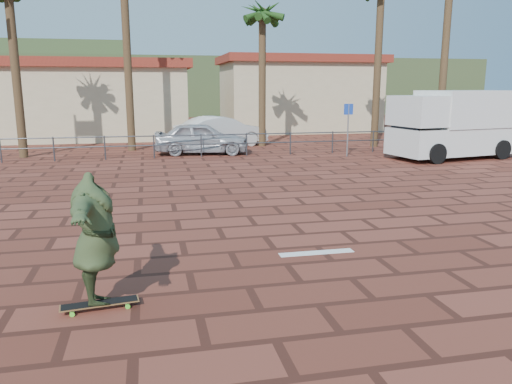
{
  "coord_description": "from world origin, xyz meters",
  "views": [
    {
      "loc": [
        -2.23,
        -9.48,
        2.98
      ],
      "look_at": [
        -0.04,
        0.61,
        0.8
      ],
      "focal_mm": 35.0,
      "sensor_mm": 36.0,
      "label": 1
    }
  ],
  "objects_px": {
    "campervan": "(456,123)",
    "car_white": "(221,131)",
    "longboard": "(100,304)",
    "car_silver": "(202,138)",
    "skateboarder": "(95,239)"
  },
  "relations": [
    {
      "from": "campervan",
      "to": "car_white",
      "type": "distance_m",
      "value": 11.05
    },
    {
      "from": "longboard",
      "to": "car_silver",
      "type": "distance_m",
      "value": 16.15
    },
    {
      "from": "campervan",
      "to": "car_silver",
      "type": "bearing_deg",
      "value": 151.2
    },
    {
      "from": "skateboarder",
      "to": "campervan",
      "type": "distance_m",
      "value": 18.24
    },
    {
      "from": "longboard",
      "to": "car_white",
      "type": "relative_size",
      "value": 0.23
    },
    {
      "from": "longboard",
      "to": "campervan",
      "type": "xyz_separation_m",
      "value": [
        13.48,
        12.29,
        1.4
      ]
    },
    {
      "from": "campervan",
      "to": "skateboarder",
      "type": "bearing_deg",
      "value": -147.54
    },
    {
      "from": "skateboarder",
      "to": "car_silver",
      "type": "xyz_separation_m",
      "value": [
        3.11,
        15.84,
        -0.29
      ]
    },
    {
      "from": "campervan",
      "to": "car_silver",
      "type": "distance_m",
      "value": 10.98
    },
    {
      "from": "skateboarder",
      "to": "car_silver",
      "type": "relative_size",
      "value": 0.53
    },
    {
      "from": "longboard",
      "to": "campervan",
      "type": "relative_size",
      "value": 0.18
    },
    {
      "from": "campervan",
      "to": "car_silver",
      "type": "height_order",
      "value": "campervan"
    },
    {
      "from": "longboard",
      "to": "car_white",
      "type": "bearing_deg",
      "value": 69.23
    },
    {
      "from": "skateboarder",
      "to": "car_white",
      "type": "distance_m",
      "value": 19.06
    },
    {
      "from": "campervan",
      "to": "car_silver",
      "type": "relative_size",
      "value": 1.38
    }
  ]
}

